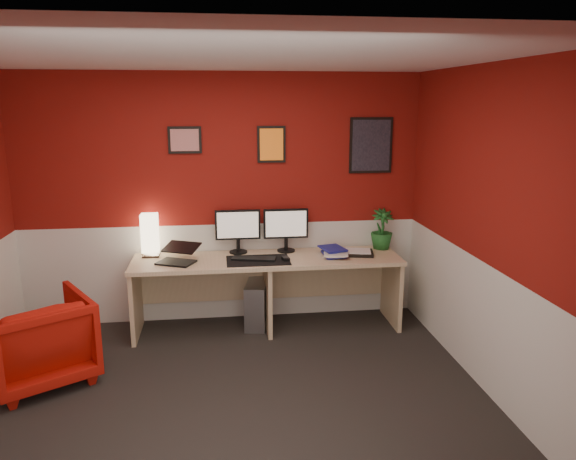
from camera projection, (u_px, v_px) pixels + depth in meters
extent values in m
cube|color=black|center=(229.00, 406.00, 4.08)|extent=(4.00, 3.50, 0.01)
cube|color=white|center=(219.00, 56.00, 3.51)|extent=(4.00, 3.50, 0.01)
cube|color=maroon|center=(222.00, 200.00, 5.49)|extent=(4.00, 0.01, 2.50)
cube|color=maroon|center=(231.00, 358.00, 2.11)|extent=(4.00, 0.01, 2.50)
cube|color=maroon|center=(496.00, 235.00, 4.05)|extent=(0.01, 3.50, 2.50)
cube|color=silver|center=(224.00, 272.00, 5.65)|extent=(4.00, 0.01, 1.00)
cube|color=silver|center=(487.00, 330.00, 4.22)|extent=(0.01, 3.50, 1.00)
cube|color=tan|center=(268.00, 293.00, 5.41)|extent=(2.60, 0.65, 0.73)
cube|color=#FFE5B2|center=(150.00, 236.00, 5.35)|extent=(0.16, 0.16, 0.40)
cube|color=black|center=(176.00, 252.00, 5.12)|extent=(0.40, 0.35, 0.22)
cube|color=black|center=(238.00, 225.00, 5.44)|extent=(0.45, 0.06, 0.58)
cube|color=black|center=(286.00, 223.00, 5.49)|extent=(0.45, 0.06, 0.58)
cube|color=black|center=(258.00, 260.00, 5.23)|extent=(0.60, 0.38, 0.01)
cube|color=black|center=(254.00, 258.00, 5.25)|extent=(0.44, 0.24, 0.02)
cube|color=black|center=(286.00, 258.00, 5.23)|extent=(0.08, 0.11, 0.03)
imported|color=navy|center=(324.00, 255.00, 5.37)|extent=(0.21, 0.28, 0.03)
imported|color=silver|center=(324.00, 252.00, 5.37)|extent=(0.29, 0.36, 0.02)
imported|color=navy|center=(323.00, 250.00, 5.37)|extent=(0.27, 0.32, 0.03)
cube|color=black|center=(355.00, 253.00, 5.44)|extent=(0.39, 0.32, 0.03)
imported|color=#19591E|center=(382.00, 229.00, 5.62)|extent=(0.25, 0.25, 0.41)
cube|color=#99999E|center=(257.00, 304.00, 5.52)|extent=(0.28, 0.48, 0.45)
imported|color=#A3140A|center=(38.00, 340.00, 4.38)|extent=(1.05, 1.06, 0.71)
cube|color=red|center=(185.00, 140.00, 5.29)|extent=(0.32, 0.02, 0.26)
cube|color=orange|center=(271.00, 144.00, 5.41)|extent=(0.28, 0.02, 0.36)
cube|color=black|center=(371.00, 145.00, 5.54)|extent=(0.44, 0.02, 0.56)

